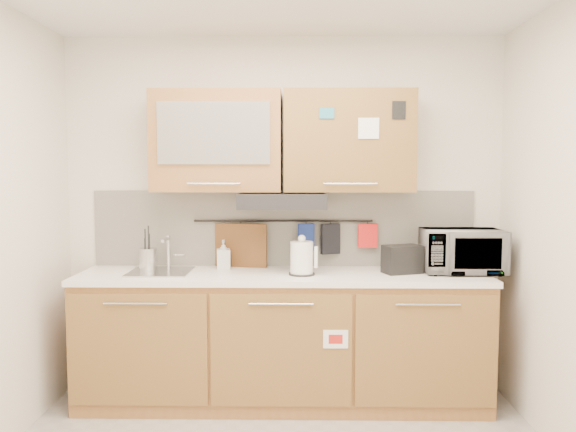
{
  "coord_description": "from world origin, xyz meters",
  "views": [
    {
      "loc": [
        0.1,
        -2.65,
        1.63
      ],
      "look_at": [
        0.04,
        1.05,
        1.33
      ],
      "focal_mm": 35.0,
      "sensor_mm": 36.0,
      "label": 1
    }
  ],
  "objects": [
    {
      "name": "backsplash",
      "position": [
        0.0,
        1.49,
        1.2
      ],
      "size": [
        2.8,
        0.02,
        0.56
      ],
      "primitive_type": "cube",
      "color": "silver",
      "rests_on": "countertop"
    },
    {
      "name": "base_cabinet",
      "position": [
        0.0,
        1.19,
        0.41
      ],
      "size": [
        2.8,
        0.64,
        0.88
      ],
      "color": "#A4783A",
      "rests_on": "floor"
    },
    {
      "name": "countertop",
      "position": [
        0.0,
        1.19,
        0.9
      ],
      "size": [
        2.82,
        0.62,
        0.04
      ],
      "primitive_type": "cube",
      "color": "white",
      "rests_on": "base_cabinet"
    },
    {
      "name": "utensil_crock",
      "position": [
        -0.96,
        1.28,
        1.0
      ],
      "size": [
        0.15,
        0.15,
        0.32
      ],
      "rotation": [
        0.0,
        0.0,
        -0.24
      ],
      "color": "#B4B4B9",
      "rests_on": "countertop"
    },
    {
      "name": "range_hood",
      "position": [
        0.0,
        1.25,
        1.42
      ],
      "size": [
        0.6,
        0.46,
        0.1
      ],
      "primitive_type": "cube",
      "color": "black",
      "rests_on": "upper_cabinets"
    },
    {
      "name": "wall_back",
      "position": [
        0.0,
        1.5,
        1.3
      ],
      "size": [
        3.2,
        0.0,
        3.2
      ],
      "primitive_type": "plane",
      "rotation": [
        1.57,
        0.0,
        0.0
      ],
      "color": "silver",
      "rests_on": "ground"
    },
    {
      "name": "sink",
      "position": [
        -0.85,
        1.21,
        0.92
      ],
      "size": [
        0.42,
        0.4,
        0.26
      ],
      "color": "silver",
      "rests_on": "countertop"
    },
    {
      "name": "kettle",
      "position": [
        0.14,
        1.13,
        1.03
      ],
      "size": [
        0.2,
        0.18,
        0.27
      ],
      "rotation": [
        0.0,
        0.0,
        -0.16
      ],
      "color": "white",
      "rests_on": "countertop"
    },
    {
      "name": "utensil_rail",
      "position": [
        0.0,
        1.45,
        1.26
      ],
      "size": [
        1.3,
        0.02,
        0.02
      ],
      "primitive_type": "cylinder",
      "rotation": [
        0.0,
        1.57,
        0.0
      ],
      "color": "black",
      "rests_on": "backsplash"
    },
    {
      "name": "dark_pouch",
      "position": [
        0.35,
        1.44,
        1.13
      ],
      "size": [
        0.15,
        0.09,
        0.22
      ],
      "primitive_type": "cube",
      "rotation": [
        0.0,
        0.0,
        0.37
      ],
      "color": "black",
      "rests_on": "utensil_rail"
    },
    {
      "name": "toaster",
      "position": [
        0.83,
        1.2,
        1.02
      ],
      "size": [
        0.29,
        0.23,
        0.19
      ],
      "rotation": [
        0.0,
        0.0,
        0.33
      ],
      "color": "black",
      "rests_on": "countertop"
    },
    {
      "name": "oven_mitt",
      "position": [
        0.17,
        1.44,
        1.14
      ],
      "size": [
        0.12,
        0.06,
        0.2
      ],
      "primitive_type": "cube",
      "rotation": [
        0.0,
        0.0,
        0.25
      ],
      "color": "navy",
      "rests_on": "utensil_rail"
    },
    {
      "name": "upper_cabinets",
      "position": [
        -0.0,
        1.32,
        1.83
      ],
      "size": [
        1.82,
        0.37,
        0.7
      ],
      "color": "#A4783A",
      "rests_on": "wall_back"
    },
    {
      "name": "microwave",
      "position": [
        1.25,
        1.24,
        1.07
      ],
      "size": [
        0.54,
        0.37,
        0.3
      ],
      "primitive_type": "imported",
      "rotation": [
        0.0,
        0.0,
        -0.01
      ],
      "color": "#999999",
      "rests_on": "countertop"
    },
    {
      "name": "pot_holder",
      "position": [
        0.62,
        1.44,
        1.15
      ],
      "size": [
        0.14,
        0.03,
        0.17
      ],
      "primitive_type": "cube",
      "rotation": [
        0.0,
        0.0,
        0.08
      ],
      "color": "red",
      "rests_on": "utensil_rail"
    },
    {
      "name": "cutting_board",
      "position": [
        -0.31,
        1.44,
        1.0
      ],
      "size": [
        0.39,
        0.11,
        0.48
      ],
      "primitive_type": "cube",
      "rotation": [
        0.0,
        0.0,
        -0.21
      ],
      "color": "brown",
      "rests_on": "utensil_rail"
    },
    {
      "name": "soap_bottle",
      "position": [
        -0.43,
        1.36,
        1.03
      ],
      "size": [
        0.11,
        0.11,
        0.21
      ],
      "primitive_type": "imported",
      "rotation": [
        0.0,
        0.0,
        0.15
      ],
      "color": "#999999",
      "rests_on": "countertop"
    }
  ]
}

